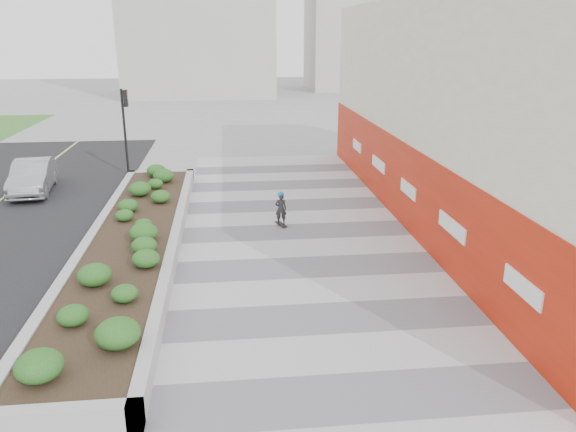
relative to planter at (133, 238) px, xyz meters
name	(u,v)px	position (x,y,z in m)	size (l,w,h in m)	color
ground	(343,358)	(5.50, -7.00, -0.42)	(160.00, 160.00, 0.00)	gray
walkway	(320,296)	(5.50, -4.00, -0.41)	(8.00, 36.00, 0.01)	#A8A8AD
building	(486,114)	(12.48, 1.98, 3.56)	(6.04, 24.08, 8.00)	beige
planter	(133,238)	(0.00, 0.00, 0.00)	(3.00, 18.00, 0.90)	#9E9EA0
traffic_signal_near	(125,119)	(-1.73, 10.50, 2.34)	(0.33, 0.28, 4.20)	black
distant_bldg_north_l	(198,0)	(0.50, 48.00, 9.58)	(16.00, 12.00, 20.00)	#ADAAA3
manhole_cover	(338,296)	(6.00, -4.00, -0.42)	(0.44, 0.44, 0.01)	#595654
skateboarder	(281,208)	(5.01, 1.90, 0.25)	(0.43, 0.75, 1.31)	beige
car_silver	(33,177)	(-5.43, 7.62, 0.29)	(1.51, 4.32, 1.42)	#989A9F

